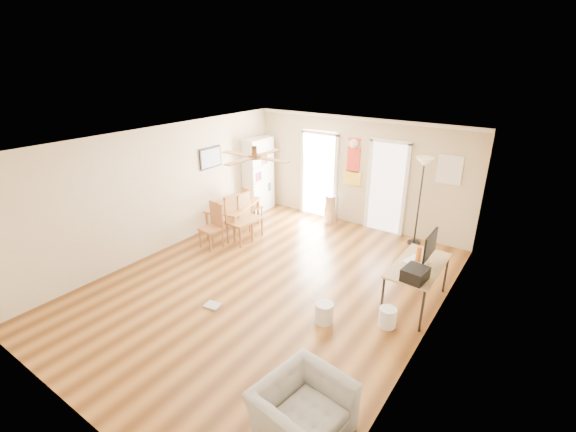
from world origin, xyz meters
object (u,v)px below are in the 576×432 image
Objects in this scene: torchiere_lamp at (419,202)px; dining_table at (234,217)px; wastebasket_a at (324,313)px; trash_can at (331,209)px; dining_chair_right_a at (251,216)px; bookshelf at (258,175)px; wastebasket_b at (387,317)px; dining_chair_far at (253,205)px; printer at (415,274)px; armchair at (302,411)px; computer_desk at (416,284)px; dining_chair_right_b at (239,220)px; dining_chair_near at (211,226)px.

dining_table is at bearing -154.93° from torchiere_lamp.
trash_can is at bearing 117.63° from wastebasket_a.
dining_table is 1.33× the size of dining_chair_right_a.
bookshelf is 5.56m from wastebasket_b.
wastebasket_b is at bearing -78.93° from torchiere_lamp.
torchiere_lamp is at bearing -146.51° from dining_chair_far.
torchiere_lamp is at bearing 25.07° from dining_table.
printer reaches higher than armchair.
dining_table is 3.96m from wastebasket_a.
dining_chair_far is 0.65× the size of computer_desk.
dining_chair_right_b is 3.30m from wastebasket_a.
bookshelf is 1.39× the size of computer_desk.
bookshelf is 0.99× the size of torchiere_lamp.
printer is (4.40, -0.10, 0.36)m from dining_chair_near.
dining_chair_far reaches higher than wastebasket_a.
dining_chair_near is at bearing 156.71° from dining_chair_right_a.
computer_desk reaches higher than armchair.
printer is (4.05, -0.63, 0.31)m from dining_chair_right_b.
armchair is at bearing -84.19° from torchiere_lamp.
dining_chair_near is at bearing -118.75° from trash_can.
armchair is (-0.06, -2.31, 0.16)m from wastebasket_b.
armchair is (3.75, -3.64, -0.19)m from dining_chair_right_a.
dining_chair_far is 4.30m from wastebasket_a.
computer_desk is at bearing -41.12° from bookshelf.
dining_table is 1.48× the size of dining_chair_far.
dining_chair_right_a reaches higher than computer_desk.
dining_chair_near is 2.59× the size of printer.
printer is (4.57, -1.73, 0.39)m from dining_chair_far.
torchiere_lamp reaches higher than wastebasket_b.
dining_chair_right_a is at bearing -122.46° from trash_can.
dining_chair_far reaches higher than wastebasket_b.
armchair is at bearing -90.61° from printer.
bookshelf is 5.86× the size of wastebasket_a.
dining_chair_right_a is 0.98m from dining_chair_near.
dining_table is 0.68m from dining_chair_far.
wastebasket_a is at bearing -138.57° from printer.
bookshelf is 1.98× the size of armchair.
wastebasket_a is (3.51, -1.83, -0.17)m from dining_table.
printer reaches higher than wastebasket_a.
bookshelf is at bearing 159.49° from printer.
dining_chair_far is 0.47× the size of torchiere_lamp.
armchair is (-0.20, -3.13, -0.06)m from computer_desk.
computer_desk is 1.63m from wastebasket_a.
bookshelf is 1.97× the size of dining_chair_near.
dining_chair_right_b is at bearing 132.86° from dining_chair_far.
torchiere_lamp is (2.09, 0.04, 0.60)m from trash_can.
dining_chair_far is 0.93× the size of armchair.
bookshelf is 1.60m from dining_table.
dining_chair_right_a is (0.55, -0.03, 0.17)m from dining_table.
trash_can is (1.63, 1.04, -0.08)m from dining_chair_far.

